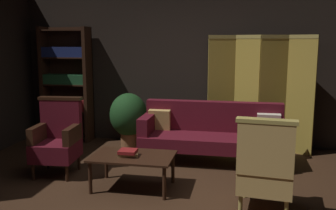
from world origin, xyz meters
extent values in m
plane|color=#331E11|center=(0.00, 0.00, 0.00)|extent=(10.00, 10.00, 0.00)
cube|color=black|center=(0.00, 2.45, 1.40)|extent=(7.20, 0.10, 2.80)
cube|color=#B29338|center=(0.63, 2.22, 0.95)|extent=(0.45, 0.16, 1.90)
cube|color=tan|center=(0.63, 2.22, 1.87)|extent=(0.45, 0.17, 0.06)
cube|color=#B29338|center=(1.05, 2.16, 0.95)|extent=(0.41, 0.27, 1.90)
cube|color=tan|center=(1.05, 2.16, 1.87)|extent=(0.41, 0.27, 0.06)
cube|color=#B29338|center=(1.46, 2.11, 0.95)|extent=(0.45, 0.17, 1.90)
cube|color=tan|center=(1.46, 2.11, 1.87)|extent=(0.45, 0.18, 0.06)
cube|color=#B29338|center=(1.88, 2.08, 0.95)|extent=(0.42, 0.24, 1.90)
cube|color=tan|center=(1.88, 2.08, 1.87)|extent=(0.42, 0.25, 0.06)
cube|color=black|center=(-2.57, 2.18, 1.02)|extent=(0.06, 0.32, 2.05)
cube|color=black|center=(-1.73, 2.18, 1.02)|extent=(0.06, 0.32, 2.05)
cube|color=black|center=(-2.15, 2.33, 1.02)|extent=(0.90, 0.02, 2.05)
cube|color=black|center=(-2.15, 2.18, 0.06)|extent=(0.86, 0.30, 0.02)
cube|color=black|center=(-2.15, 2.18, 0.54)|extent=(0.86, 0.30, 0.02)
cube|color=maroon|center=(-2.15, 2.16, 0.66)|extent=(0.78, 0.22, 0.21)
cube|color=black|center=(-2.15, 2.18, 1.02)|extent=(0.86, 0.30, 0.02)
cube|color=#1E4C28|center=(-2.15, 2.16, 1.12)|extent=(0.78, 0.22, 0.17)
cube|color=black|center=(-2.15, 2.18, 1.51)|extent=(0.86, 0.30, 0.02)
cube|color=navy|center=(-2.15, 2.16, 1.61)|extent=(0.78, 0.22, 0.18)
cube|color=black|center=(-2.15, 2.18, 1.99)|extent=(0.86, 0.30, 0.02)
cylinder|color=black|center=(-0.40, 1.05, 0.11)|extent=(0.07, 0.07, 0.22)
cylinder|color=black|center=(1.50, 1.05, 0.11)|extent=(0.07, 0.07, 0.22)
cylinder|color=black|center=(-0.40, 1.65, 0.11)|extent=(0.07, 0.07, 0.22)
cylinder|color=black|center=(1.50, 1.65, 0.11)|extent=(0.07, 0.07, 0.22)
cube|color=#4C0F19|center=(0.55, 1.35, 0.32)|extent=(2.10, 0.76, 0.20)
cube|color=#4C0F19|center=(0.55, 1.66, 0.65)|extent=(2.10, 0.18, 0.46)
cube|color=#4C0F19|center=(-0.43, 1.35, 0.55)|extent=(0.16, 0.68, 0.26)
cube|color=#4C0F19|center=(1.53, 1.35, 0.55)|extent=(0.16, 0.68, 0.26)
cube|color=tan|center=(-0.28, 1.55, 0.57)|extent=(0.34, 0.16, 0.35)
cube|color=beige|center=(1.38, 1.55, 0.57)|extent=(0.34, 0.16, 0.35)
cylinder|color=black|center=(-0.76, -0.11, 0.20)|extent=(0.04, 0.04, 0.39)
cylinder|color=black|center=(0.14, -0.11, 0.20)|extent=(0.04, 0.04, 0.39)
cylinder|color=black|center=(-0.76, 0.43, 0.20)|extent=(0.04, 0.04, 0.39)
cylinder|color=black|center=(0.14, 0.43, 0.20)|extent=(0.04, 0.04, 0.39)
cube|color=black|center=(-0.31, 0.16, 0.41)|extent=(1.00, 0.64, 0.03)
cylinder|color=tan|center=(1.50, 0.10, 0.11)|extent=(0.04, 0.04, 0.22)
cylinder|color=tan|center=(1.04, 0.14, 0.11)|extent=(0.04, 0.04, 0.22)
cylinder|color=tan|center=(1.45, -0.36, 0.11)|extent=(0.04, 0.04, 0.22)
cylinder|color=tan|center=(1.00, -0.31, 0.11)|extent=(0.04, 0.04, 0.22)
cube|color=tan|center=(1.25, -0.11, 0.34)|extent=(0.62, 0.62, 0.24)
cube|color=tan|center=(1.22, -0.34, 0.73)|extent=(0.57, 0.18, 0.54)
cube|color=tan|center=(1.22, -0.34, 1.02)|extent=(0.61, 0.19, 0.04)
cube|color=tan|center=(1.49, -0.13, 0.57)|extent=(0.14, 0.51, 0.22)
cube|color=tan|center=(1.01, -0.08, 0.57)|extent=(0.14, 0.51, 0.22)
cylinder|color=black|center=(-1.68, 0.17, 0.11)|extent=(0.04, 0.04, 0.22)
cylinder|color=black|center=(-1.22, 0.21, 0.11)|extent=(0.04, 0.04, 0.22)
cylinder|color=black|center=(-1.72, 0.63, 0.11)|extent=(0.04, 0.04, 0.22)
cylinder|color=black|center=(-1.26, 0.67, 0.11)|extent=(0.04, 0.04, 0.22)
cube|color=#4C0F19|center=(-1.47, 0.42, 0.34)|extent=(0.61, 0.61, 0.24)
cube|color=#4C0F19|center=(-1.49, 0.65, 0.73)|extent=(0.57, 0.17, 0.54)
cube|color=black|center=(-1.49, 0.65, 1.02)|extent=(0.61, 0.18, 0.04)
cube|color=black|center=(-1.71, 0.40, 0.57)|extent=(0.13, 0.51, 0.22)
cube|color=black|center=(-1.23, 0.44, 0.57)|extent=(0.13, 0.51, 0.22)
cylinder|color=brown|center=(-0.91, 1.92, 0.14)|extent=(0.28, 0.28, 0.28)
ellipsoid|color=#193D19|center=(-0.91, 1.92, 0.57)|extent=(0.64, 0.64, 0.73)
cube|color=#9E7A47|center=(-0.36, 0.12, 0.44)|extent=(0.27, 0.20, 0.04)
cube|color=maroon|center=(-0.36, 0.12, 0.48)|extent=(0.21, 0.20, 0.04)
camera|label=1|loc=(0.97, -4.09, 1.80)|focal=40.09mm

